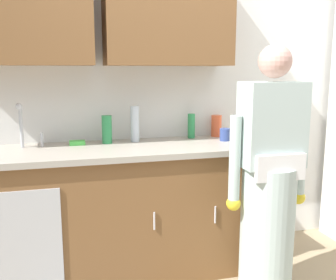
{
  "coord_description": "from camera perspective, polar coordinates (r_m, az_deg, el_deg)",
  "views": [
    {
      "loc": [
        -0.8,
        -1.94,
        1.47
      ],
      "look_at": [
        -0.13,
        0.55,
        1.0
      ],
      "focal_mm": 41.19,
      "sensor_mm": 36.0,
      "label": 1
    }
  ],
  "objects": [
    {
      "name": "person_at_sink",
      "position": [
        2.53,
        14.66,
        -7.88
      ],
      "size": [
        0.55,
        0.34,
        1.62
      ],
      "color": "white",
      "rests_on": "ground"
    },
    {
      "name": "sponge",
      "position": [
        2.84,
        -13.28,
        -0.4
      ],
      "size": [
        0.11,
        0.07,
        0.03
      ],
      "primitive_type": "cube",
      "color": "#4CBF4C",
      "rests_on": "countertop"
    },
    {
      "name": "bottle_soap",
      "position": [
        3.13,
        7.17,
        2.1
      ],
      "size": [
        0.08,
        0.08,
        0.17
      ],
      "primitive_type": "cylinder",
      "color": "#E05933",
      "rests_on": "countertop"
    },
    {
      "name": "cup_by_sink",
      "position": [
        2.95,
        8.4,
        0.8
      ],
      "size": [
        0.08,
        0.08,
        0.09
      ],
      "primitive_type": "cylinder",
      "color": "#33478C",
      "rests_on": "countertop"
    },
    {
      "name": "countertop",
      "position": [
        2.71,
        -9.48,
        -1.53
      ],
      "size": [
        1.96,
        0.66,
        0.04
      ],
      "primitive_type": "cube",
      "color": "#A8A093",
      "rests_on": "counter_cabinet"
    },
    {
      "name": "bottle_water_short",
      "position": [
        2.84,
        -9.03,
        1.55
      ],
      "size": [
        0.07,
        0.07,
        0.2
      ],
      "primitive_type": "cylinder",
      "color": "#2D8C4C",
      "rests_on": "countertop"
    },
    {
      "name": "bottle_dish_liquid",
      "position": [
        3.04,
        3.47,
        2.1
      ],
      "size": [
        0.06,
        0.06,
        0.19
      ],
      "primitive_type": "cylinder",
      "color": "#2D8C4C",
      "rests_on": "countertop"
    },
    {
      "name": "sink",
      "position": [
        2.71,
        -20.16,
        -1.88
      ],
      "size": [
        0.5,
        0.36,
        0.35
      ],
      "color": "#B7BABF",
      "rests_on": "counter_cabinet"
    },
    {
      "name": "bottle_water_tall",
      "position": [
        2.88,
        -4.92,
        2.39
      ],
      "size": [
        0.06,
        0.06,
        0.27
      ],
      "primitive_type": "cylinder",
      "color": "silver",
      "rests_on": "countertop"
    },
    {
      "name": "kitchen_wall_with_uppers",
      "position": [
        3.01,
        -2.4,
        10.42
      ],
      "size": [
        4.8,
        0.44,
        2.7
      ],
      "color": "silver",
      "rests_on": "ground"
    },
    {
      "name": "counter_cabinet",
      "position": [
        2.84,
        -9.25,
        -10.88
      ],
      "size": [
        1.9,
        0.62,
        0.9
      ],
      "color": "brown",
      "rests_on": "ground"
    }
  ]
}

